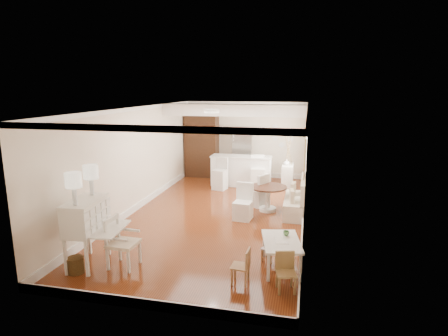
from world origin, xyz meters
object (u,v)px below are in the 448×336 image
at_px(gustavian_armchair, 123,243).
at_px(fridge, 252,155).
at_px(secretary_bureau, 87,232).
at_px(kids_chair_b, 269,248).
at_px(slip_chair_far, 258,190).
at_px(breakfast_counter, 241,171).
at_px(bar_stool_left, 220,174).
at_px(wicker_basket, 76,265).
at_px(slip_chair_near, 243,202).
at_px(kids_table, 281,254).
at_px(sideboard, 287,176).
at_px(bar_stool_right, 257,172).
at_px(kids_chair_a, 240,266).
at_px(dining_table, 268,199).
at_px(pantry_cabinet, 202,146).
at_px(kids_chair_c, 286,273).

bearing_deg(gustavian_armchair, fridge, -7.29).
relative_size(secretary_bureau, gustavian_armchair, 1.35).
distance_m(kids_chair_b, slip_chair_far, 3.47).
bearing_deg(kids_chair_b, breakfast_counter, -140.47).
height_order(secretary_bureau, bar_stool_left, secretary_bureau).
bearing_deg(wicker_basket, slip_chair_far, 59.84).
bearing_deg(slip_chair_near, kids_table, -59.63).
bearing_deg(slip_chair_far, breakfast_counter, -125.68).
xyz_separation_m(secretary_bureau, sideboard, (3.37, 6.48, -0.25)).
bearing_deg(sideboard, slip_chair_near, -105.98).
xyz_separation_m(secretary_bureau, bar_stool_right, (2.39, 6.16, -0.09)).
relative_size(kids_chair_a, dining_table, 0.63).
xyz_separation_m(secretary_bureau, kids_table, (3.58, 0.64, -0.37)).
bearing_deg(fridge, pantry_cabinet, 179.10).
xyz_separation_m(kids_table, slip_chair_near, (-1.14, 2.47, 0.19)).
xyz_separation_m(gustavian_armchair, breakfast_counter, (1.10, 6.36, 0.04)).
xyz_separation_m(kids_chair_c, pantry_cabinet, (-3.61, 7.67, 0.82)).
distance_m(kids_chair_a, pantry_cabinet, 8.13).
bearing_deg(kids_chair_c, sideboard, 79.03).
bearing_deg(fridge, slip_chair_near, -84.36).
height_order(secretary_bureau, slip_chair_far, secretary_bureau).
distance_m(slip_chair_near, slip_chair_far, 1.22).
distance_m(kids_chair_b, breakfast_counter, 5.75).
height_order(kids_chair_a, slip_chair_near, slip_chair_near).
distance_m(kids_chair_b, dining_table, 3.04).
height_order(wicker_basket, bar_stool_right, bar_stool_right).
distance_m(kids_chair_b, slip_chair_near, 2.39).
xyz_separation_m(kids_chair_a, bar_stool_right, (-0.54, 6.22, 0.24)).
distance_m(breakfast_counter, sideboard, 1.57).
xyz_separation_m(slip_chair_near, slip_chair_far, (0.23, 1.19, 0.01)).
bearing_deg(sideboard, breakfast_counter, -178.61).
distance_m(kids_chair_a, slip_chair_far, 4.37).
bearing_deg(gustavian_armchair, pantry_cabinet, 7.27).
bearing_deg(fridge, sideboard, -36.13).
bearing_deg(dining_table, gustavian_armchair, -120.74).
relative_size(slip_chair_far, breakfast_counter, 0.46).
bearing_deg(breakfast_counter, wicker_basket, -105.21).
distance_m(kids_table, kids_chair_b, 0.36).
bearing_deg(bar_stool_right, kids_chair_b, -88.70).
bearing_deg(kids_chair_a, gustavian_armchair, -90.52).
height_order(kids_table, slip_chair_near, slip_chair_near).
height_order(kids_table, bar_stool_right, bar_stool_right).
relative_size(secretary_bureau, slip_chair_far, 1.37).
bearing_deg(pantry_cabinet, wicker_basket, -91.05).
relative_size(kids_table, breakfast_counter, 0.54).
bearing_deg(pantry_cabinet, slip_chair_near, -62.11).
height_order(wicker_basket, kids_table, kids_table).
height_order(gustavian_armchair, sideboard, gustavian_armchair).
bearing_deg(fridge, bar_stool_left, -115.35).
xyz_separation_m(kids_chair_c, fridge, (-1.71, 7.64, 0.57)).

